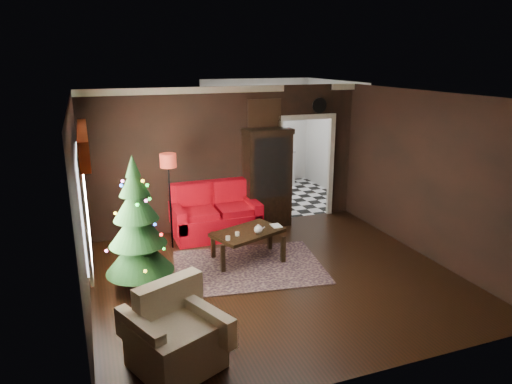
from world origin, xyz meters
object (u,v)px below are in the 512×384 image
object	(u,v)px
armchair	(175,331)
teapot	(258,229)
christmas_tree	(137,224)
curio_cabinet	(267,180)
coffee_table	(248,245)
floor_lamp	(170,204)
kitchen_table	(270,187)
wall_clock	(319,105)
loveseat	(216,211)

from	to	relation	value
armchair	teapot	xyz separation A→B (m)	(1.81, 2.24, 0.14)
christmas_tree	curio_cabinet	bearing A→B (deg)	35.40
coffee_table	floor_lamp	bearing A→B (deg)	138.11
christmas_tree	coffee_table	bearing A→B (deg)	14.38
armchair	kitchen_table	world-z (taller)	armchair
kitchen_table	christmas_tree	bearing A→B (deg)	-135.21
coffee_table	teapot	size ratio (longest dim) A/B	7.09
wall_clock	floor_lamp	bearing A→B (deg)	-167.87
coffee_table	kitchen_table	xyz separation A→B (m)	(1.60, 2.94, 0.11)
floor_lamp	coffee_table	bearing A→B (deg)	-41.89
loveseat	floor_lamp	size ratio (longest dim) A/B	0.94
coffee_table	kitchen_table	bearing A→B (deg)	61.40
armchair	coffee_table	xyz separation A→B (m)	(1.68, 2.41, -0.19)
teapot	wall_clock	distance (m)	3.27
armchair	kitchen_table	bearing A→B (deg)	34.49
wall_clock	kitchen_table	bearing A→B (deg)	113.75
floor_lamp	christmas_tree	bearing A→B (deg)	-116.55
christmas_tree	wall_clock	distance (m)	4.72
floor_lamp	christmas_tree	distance (m)	1.64
christmas_tree	wall_clock	xyz separation A→B (m)	(3.98, 2.15, 1.33)
coffee_table	wall_clock	size ratio (longest dim) A/B	3.57
loveseat	curio_cabinet	xyz separation A→B (m)	(1.15, 0.22, 0.45)
christmas_tree	teapot	bearing A→B (deg)	8.70
wall_clock	teapot	bearing A→B (deg)	-137.47
curio_cabinet	armchair	distance (m)	4.74
kitchen_table	loveseat	bearing A→B (deg)	-137.49
coffee_table	armchair	bearing A→B (deg)	-124.94
teapot	kitchen_table	distance (m)	3.44
loveseat	armchair	size ratio (longest dim) A/B	1.89
wall_clock	armchair	bearing A→B (deg)	-133.11
armchair	coffee_table	size ratio (longest dim) A/B	0.79
curio_cabinet	wall_clock	size ratio (longest dim) A/B	5.94
curio_cabinet	christmas_tree	world-z (taller)	christmas_tree
curio_cabinet	floor_lamp	size ratio (longest dim) A/B	1.05
armchair	wall_clock	bearing A→B (deg)	22.94
curio_cabinet	coffee_table	distance (m)	1.91
loveseat	curio_cabinet	world-z (taller)	curio_cabinet
floor_lamp	teapot	world-z (taller)	floor_lamp
curio_cabinet	kitchen_table	size ratio (longest dim) A/B	2.53
floor_lamp	wall_clock	distance (m)	3.67
curio_cabinet	christmas_tree	distance (m)	3.41
floor_lamp	armchair	bearing A→B (deg)	-99.73
loveseat	christmas_tree	bearing A→B (deg)	-132.88
teapot	armchair	bearing A→B (deg)	-128.96
teapot	loveseat	bearing A→B (deg)	102.67
curio_cabinet	kitchen_table	world-z (taller)	curio_cabinet
floor_lamp	wall_clock	world-z (taller)	wall_clock
armchair	curio_cabinet	bearing A→B (deg)	32.12
curio_cabinet	loveseat	bearing A→B (deg)	-169.17
loveseat	kitchen_table	distance (m)	2.45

